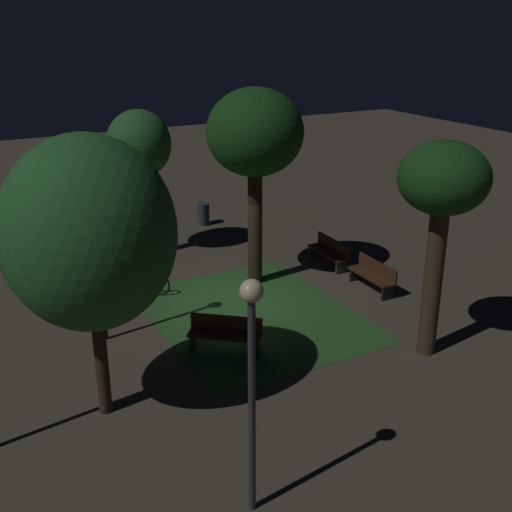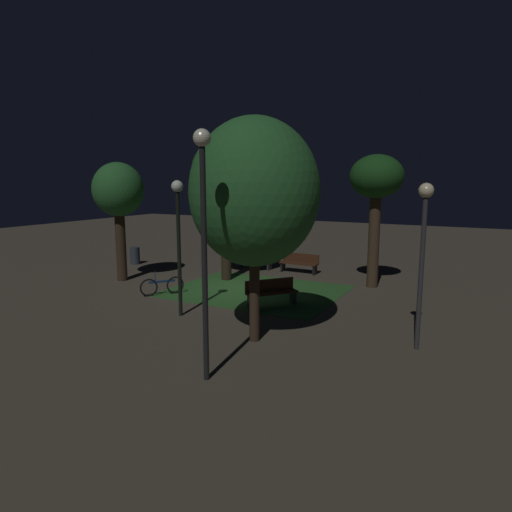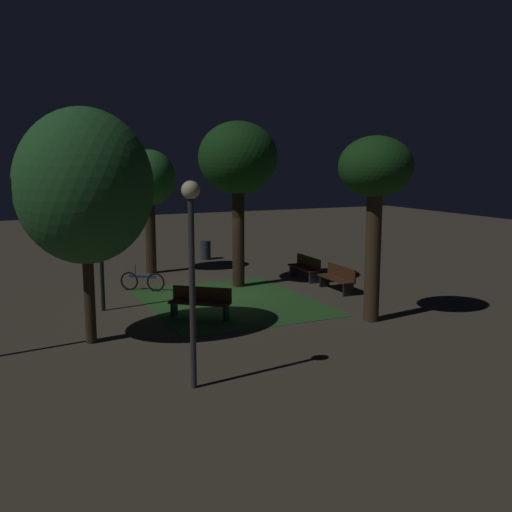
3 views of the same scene
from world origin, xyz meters
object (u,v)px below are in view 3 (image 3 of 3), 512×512
Objects in this scene: tree_back_right at (149,181)px; bench_lawn_edge at (305,267)px; trash_bin at (205,250)px; bench_by_lamp at (201,301)px; tree_back_left at (375,175)px; lamp_post_path_center at (192,248)px; bicycle at (142,281)px; tree_left_canopy at (84,187)px; bench_path_side at (338,278)px; lamp_post_plaza_east at (100,216)px; tree_lawn_side at (238,160)px.

bench_lawn_edge is at bearing -126.69° from tree_back_right.
bench_lawn_edge is 2.08× the size of trash_bin.
bench_lawn_edge is at bearing -57.28° from bench_by_lamp.
tree_back_right reaches higher than bench_by_lamp.
bench_by_lamp is 8.01m from tree_back_right.
tree_back_left reaches higher than lamp_post_path_center.
tree_back_left is at bearing -176.73° from trash_bin.
bicycle is (6.58, 4.97, -3.80)m from tree_back_left.
trash_bin is (2.19, -3.13, -3.29)m from tree_back_right.
bench_lawn_edge is at bearing -62.08° from tree_left_canopy.
tree_back_left is 7.72m from tree_left_canopy.
tree_back_right reaches higher than lamp_post_path_center.
bench_lawn_edge is 0.31× the size of tree_left_canopy.
tree_back_left reaches higher than bicycle.
tree_left_canopy reaches higher than bench_path_side.
lamp_post_path_center is 4.78× the size of trash_bin.
bench_path_side is 0.37× the size of tree_back_right.
bench_lawn_edge is 0.35× the size of tree_back_left.
bench_path_side is 0.44× the size of lamp_post_path_center.
bench_by_lamp is (-3.55, 5.52, 0.00)m from bench_lawn_edge.
bicycle is (5.32, -2.64, -3.56)m from tree_left_canopy.
bench_lawn_edge is 8.47m from lamp_post_plaza_east.
tree_back_right is at bearing -24.23° from tree_left_canopy.
lamp_post_plaza_east is 7.05m from lamp_post_path_center.
tree_back_left is (-9.70, -3.81, 0.41)m from tree_back_right.
bench_lawn_edge is (2.29, -0.00, 0.00)m from bench_path_side.
trash_bin is at bearing 3.27° from tree_back_left.
lamp_post_plaza_east is at bearing 141.33° from bicycle.
bench_path_side is 1.00× the size of bench_lawn_edge.
tree_back_right is at bearing -20.33° from bicycle.
bench_lawn_edge is 6.56m from bench_by_lamp.
tree_back_left is 0.90× the size of tree_left_canopy.
tree_back_right reaches higher than bench_path_side.
tree_lawn_side is at bearing -150.30° from tree_back_right.
tree_lawn_side is 6.77× the size of trash_bin.
tree_back_left reaches higher than bench_lawn_edge.
bench_path_side is 8.51m from tree_back_right.
bench_lawn_edge is at bearing -95.85° from bicycle.
tree_left_canopy reaches higher than tree_back_right.
trash_bin is at bearing -55.05° from tree_back_right.
tree_back_left is 12.47m from trash_bin.
lamp_post_plaza_east is (4.38, 6.73, -1.24)m from tree_back_left.
tree_lawn_side is 4.36× the size of bicycle.
trash_bin is at bearing -20.84° from bench_by_lamp.
tree_left_canopy is at bearing 19.27° from lamp_post_path_center.
tree_left_canopy reaches higher than bench_by_lamp.
tree_lawn_side is 1.13× the size of tree_back_left.
tree_back_left is 1.25× the size of lamp_post_path_center.
lamp_post_plaza_east is (0.72, 7.96, 2.42)m from bench_path_side.
tree_back_right is 12.63m from lamp_post_path_center.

